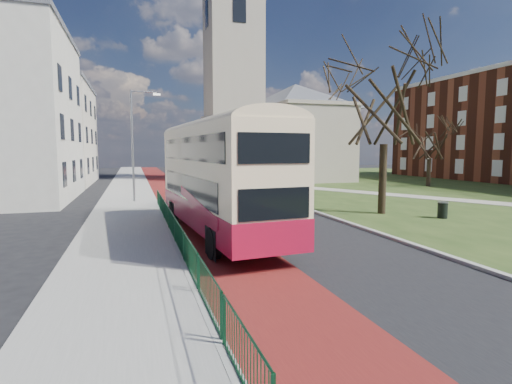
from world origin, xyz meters
name	(u,v)px	position (x,y,z in m)	size (l,w,h in m)	color
ground	(276,264)	(0.00, 0.00, 0.00)	(160.00, 160.00, 0.00)	black
road_carriageway	(210,197)	(1.50, 20.00, 0.01)	(9.00, 120.00, 0.01)	black
bus_lane	(177,198)	(-1.20, 20.00, 0.01)	(3.40, 120.00, 0.01)	#591414
pavement_west	(127,199)	(-5.00, 20.00, 0.06)	(4.00, 120.00, 0.12)	gray
kerb_west	(154,198)	(-3.00, 20.00, 0.07)	(0.25, 120.00, 0.13)	#999993
kerb_east	(256,192)	(6.10, 22.00, 0.07)	(0.25, 80.00, 0.13)	#999993
grass_green	(436,187)	(26.00, 22.00, 0.02)	(40.00, 80.00, 0.04)	#284017
footpath	(488,203)	(20.00, 10.00, 0.06)	(2.20, 36.00, 0.03)	#9E998C
pedestrian_railing	(175,230)	(-2.95, 4.00, 0.55)	(0.07, 24.00, 1.12)	#0D3A20
gothic_church	(267,78)	(12.56, 38.00, 13.13)	(16.38, 18.00, 40.00)	#9F9381
street_block_far	(44,133)	(-14.00, 38.00, 5.76)	(10.30, 16.30, 11.50)	beige
streetlamp	(135,140)	(-4.35, 18.00, 4.59)	(2.13, 0.18, 8.00)	gray
bus	(218,172)	(-0.91, 4.96, 2.86)	(3.77, 12.19, 5.02)	maroon
winter_tree_near	(386,88)	(9.76, 8.15, 7.45)	(8.77, 8.77, 10.70)	black
winter_tree_far	(430,138)	(25.18, 22.26, 5.14)	(6.38, 6.38, 7.37)	#2F2217
litter_bin	(443,210)	(11.99, 5.64, 0.51)	(0.65, 0.65, 0.92)	black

